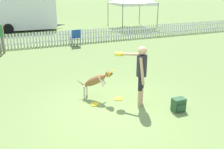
% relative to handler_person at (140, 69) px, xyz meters
% --- Properties ---
extents(ground_plane, '(240.00, 240.00, 0.00)m').
position_rel_handler_person_xyz_m(ground_plane, '(-0.80, -0.08, -1.08)').
color(ground_plane, olive).
extents(handler_person, '(0.71, 1.08, 1.70)m').
position_rel_handler_person_xyz_m(handler_person, '(0.00, 0.00, 0.00)').
color(handler_person, tan).
rests_on(handler_person, ground_plane).
extents(leaping_dog, '(1.01, 0.89, 0.96)m').
position_rel_handler_person_xyz_m(leaping_dog, '(-0.99, 0.83, -0.50)').
color(leaping_dog, olive).
rests_on(leaping_dog, ground_plane).
extents(frisbee_near_handler, '(0.25, 0.25, 0.02)m').
position_rel_handler_person_xyz_m(frisbee_near_handler, '(-1.18, 0.44, -1.06)').
color(frisbee_near_handler, yellow).
rests_on(frisbee_near_handler, ground_plane).
extents(frisbee_near_dog, '(0.25, 0.25, 0.02)m').
position_rel_handler_person_xyz_m(frisbee_near_dog, '(-0.41, 0.50, -1.06)').
color(frisbee_near_dog, yellow).
rests_on(frisbee_near_dog, ground_plane).
extents(backpack_on_grass, '(0.34, 0.27, 0.36)m').
position_rel_handler_person_xyz_m(backpack_on_grass, '(0.81, -0.76, -0.90)').
color(backpack_on_grass, '#2D5633').
rests_on(backpack_on_grass, ground_plane).
extents(picket_fence, '(27.83, 0.04, 0.79)m').
position_rel_handler_person_xyz_m(picket_fence, '(-0.80, 8.25, -0.68)').
color(picket_fence, white).
rests_on(picket_fence, ground_plane).
extents(folding_chair_green_right, '(0.54, 0.56, 0.92)m').
position_rel_handler_person_xyz_m(folding_chair_green_right, '(0.12, 7.65, -0.52)').
color(folding_chair_green_right, '#333338').
rests_on(folding_chair_green_right, ground_plane).
extents(equipment_trailer, '(6.20, 2.60, 2.68)m').
position_rel_handler_person_xyz_m(equipment_trailer, '(-2.56, 14.02, 0.34)').
color(equipment_trailer, white).
rests_on(equipment_trailer, ground_plane).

